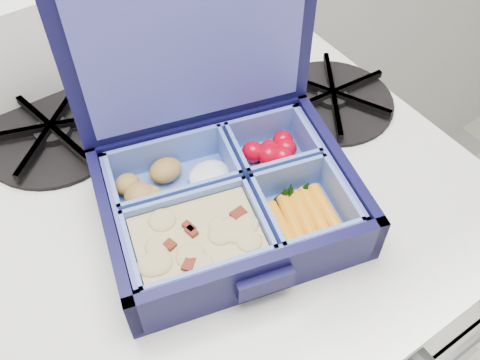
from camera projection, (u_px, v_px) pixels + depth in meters
stove at (216, 330)px, 0.93m from camera, size 0.56×0.56×0.84m
bento_box at (228, 201)px, 0.55m from camera, size 0.29×0.25×0.06m
burner_grate at (332, 96)px, 0.68m from camera, size 0.17×0.17×0.02m
burner_grate_rear at (53, 132)px, 0.64m from camera, size 0.21×0.21×0.02m
fork at (228, 94)px, 0.69m from camera, size 0.10×0.15×0.01m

